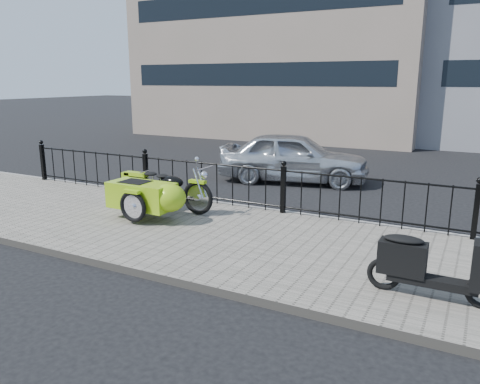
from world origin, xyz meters
The scene contains 9 objects.
ground centered at (0.00, 0.00, 0.00)m, with size 120.00×120.00×0.00m, color black.
sidewalk centered at (0.00, -0.50, 0.06)m, with size 30.00×3.80×0.12m, color #6B655A.
curb centered at (0.00, 1.44, 0.06)m, with size 30.00×0.10×0.12m, color gray.
iron_fence centered at (0.00, 1.30, 0.59)m, with size 14.11×0.11×1.08m.
building_tan centered at (-6.00, 15.99, 6.00)m, with size 14.00×8.01×12.00m.
motorcycle_sidecar centered at (-2.08, -0.22, 0.59)m, with size 2.28×1.48×0.98m.
scooter centered at (3.00, -1.43, 0.54)m, with size 1.58×0.46×1.07m.
spare_tire centered at (-2.60, -0.18, 0.46)m, with size 0.67×0.67×0.10m, color black.
sedan_car centered at (-1.12, 4.72, 0.69)m, with size 1.63×4.05×1.38m, color silver.
Camera 1 is at (3.50, -7.24, 2.76)m, focal length 35.00 mm.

